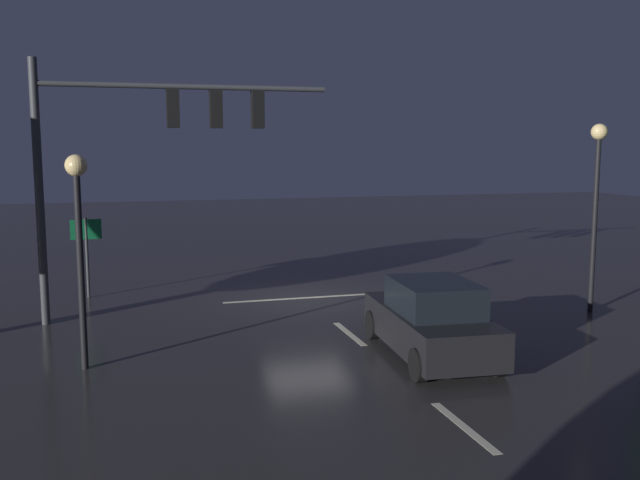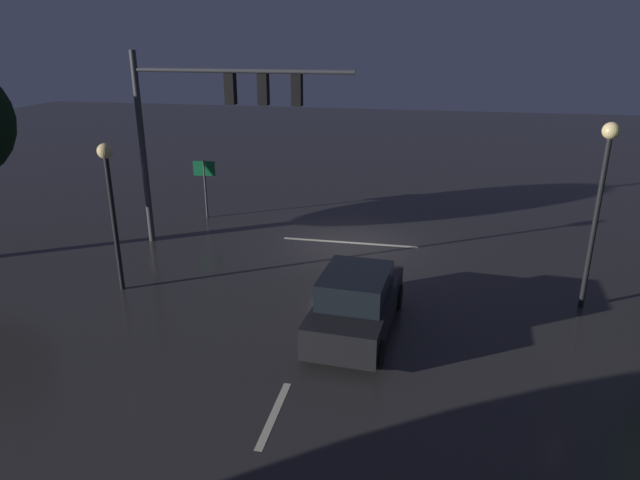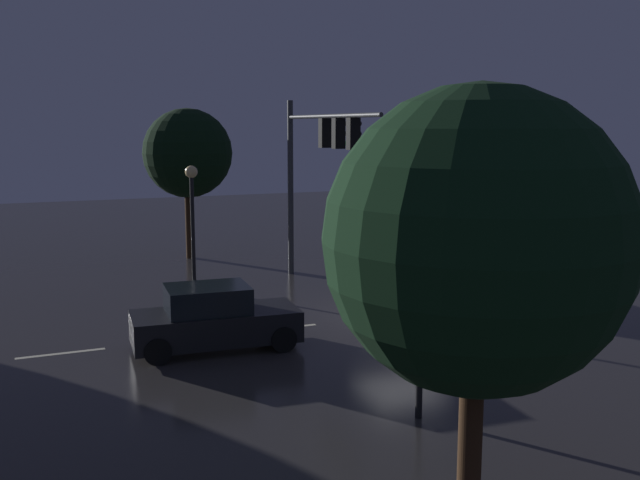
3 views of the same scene
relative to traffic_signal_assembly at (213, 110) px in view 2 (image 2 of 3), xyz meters
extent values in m
plane|color=#2D2B2B|center=(-4.53, -0.92, -4.85)|extent=(80.00, 80.00, 0.00)
cylinder|color=#383A3D|center=(2.73, 0.02, -1.47)|extent=(0.22, 0.22, 6.76)
cylinder|color=#383A3D|center=(-1.03, 0.02, 1.27)|extent=(7.51, 0.14, 0.14)
cube|color=black|center=(-0.65, 0.02, 0.70)|extent=(0.32, 0.36, 1.00)
sphere|color=black|center=(-0.65, -0.17, 1.02)|extent=(0.20, 0.20, 0.20)
sphere|color=black|center=(-0.65, -0.17, 0.70)|extent=(0.20, 0.20, 0.20)
sphere|color=#19F24C|center=(-0.65, -0.17, 0.38)|extent=(0.20, 0.20, 0.20)
cube|color=black|center=(-1.78, 0.02, 0.70)|extent=(0.32, 0.36, 1.00)
sphere|color=black|center=(-1.78, -0.17, 1.02)|extent=(0.20, 0.20, 0.20)
sphere|color=black|center=(-1.78, -0.17, 0.70)|extent=(0.20, 0.20, 0.20)
sphere|color=#19F24C|center=(-1.78, -0.17, 0.38)|extent=(0.20, 0.20, 0.20)
cube|color=black|center=(-2.90, 0.02, 0.70)|extent=(0.32, 0.36, 1.00)
sphere|color=black|center=(-2.90, -0.17, 1.02)|extent=(0.20, 0.20, 0.20)
sphere|color=black|center=(-2.90, -0.17, 0.70)|extent=(0.20, 0.20, 0.20)
sphere|color=#19F24C|center=(-2.90, -0.17, 0.38)|extent=(0.20, 0.20, 0.20)
cube|color=beige|center=(-4.53, 3.08, -4.84)|extent=(0.16, 2.20, 0.01)
cube|color=beige|center=(-4.53, 9.08, -4.84)|extent=(0.16, 2.20, 0.01)
cube|color=beige|center=(-4.53, -1.18, -4.84)|extent=(5.00, 0.16, 0.01)
cube|color=black|center=(-5.67, 5.29, -4.23)|extent=(2.10, 4.42, 0.80)
cube|color=black|center=(-5.66, 5.49, -3.49)|extent=(1.74, 2.21, 0.68)
cylinder|color=black|center=(-4.95, 3.63, -4.51)|extent=(0.27, 0.69, 0.68)
cylinder|color=black|center=(-6.62, 3.75, -4.51)|extent=(0.27, 0.69, 0.68)
cylinder|color=black|center=(-4.72, 6.82, -4.51)|extent=(0.27, 0.69, 0.68)
cylinder|color=black|center=(-6.40, 6.94, -4.51)|extent=(0.27, 0.69, 0.68)
sphere|color=#F9EFC6|center=(-5.17, 3.13, -4.18)|extent=(0.20, 0.20, 0.20)
sphere|color=#F9EFC6|center=(-6.47, 3.22, -4.18)|extent=(0.20, 0.20, 0.20)
cylinder|color=black|center=(-11.71, 2.72, -2.46)|extent=(0.14, 0.14, 4.77)
sphere|color=#F9D88C|center=(-11.71, 2.72, 0.11)|extent=(0.44, 0.44, 0.44)
cylinder|color=black|center=(1.59, 4.17, -2.84)|extent=(0.14, 0.14, 4.02)
sphere|color=#F9D88C|center=(1.59, 4.17, -0.65)|extent=(0.44, 0.44, 0.44)
cylinder|color=#383A3D|center=(1.79, -3.06, -3.63)|extent=(0.09, 0.09, 2.44)
cube|color=#0F6033|center=(1.79, -3.06, -2.76)|extent=(0.90, 0.13, 0.60)
camera|label=1|loc=(0.78, 19.07, -0.26)|focal=39.55mm
camera|label=2|loc=(-7.35, 18.32, 2.41)|focal=31.92mm
camera|label=3|loc=(-23.70, 9.93, 0.96)|focal=40.77mm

